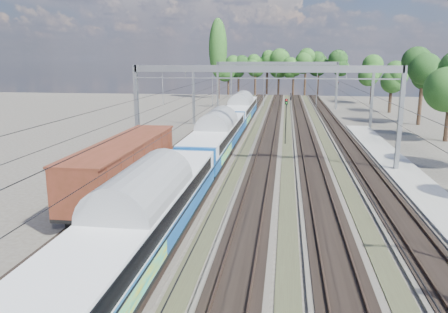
# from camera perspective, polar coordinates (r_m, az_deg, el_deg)

# --- Properties ---
(track_bed) EXTENTS (21.00, 130.00, 0.34)m
(track_bed) POSITION_cam_1_polar(r_m,az_deg,el_deg) (54.01, 5.88, 2.51)
(track_bed) COLOR #47423A
(track_bed) RESTS_ON ground
(platform) EXTENTS (3.00, 70.00, 0.30)m
(platform) POSITION_cam_1_polar(r_m,az_deg,el_deg) (31.34, 26.54, -6.16)
(platform) COLOR gray
(platform) RESTS_ON ground
(catenary) EXTENTS (25.65, 130.00, 9.00)m
(catenary) POSITION_cam_1_polar(r_m,az_deg,el_deg) (60.94, 6.62, 9.61)
(catenary) COLOR gray
(catenary) RESTS_ON ground
(tree_belt) EXTENTS (39.20, 101.91, 12.24)m
(tree_belt) POSITION_cam_1_polar(r_m,az_deg,el_deg) (104.32, 10.34, 11.49)
(tree_belt) COLOR black
(tree_belt) RESTS_ON ground
(poplar) EXTENTS (4.40, 4.40, 19.04)m
(poplar) POSITION_cam_1_polar(r_m,az_deg,el_deg) (107.44, -0.79, 13.89)
(poplar) COLOR black
(poplar) RESTS_ON ground
(emu_train) EXTENTS (3.19, 67.44, 4.67)m
(emu_train) POSITION_cam_1_polar(r_m,az_deg,el_deg) (41.55, -0.96, 3.23)
(emu_train) COLOR black
(emu_train) RESTS_ON ground
(freight_boxcar) EXTENTS (3.11, 14.99, 3.87)m
(freight_boxcar) POSITION_cam_1_polar(r_m,az_deg,el_deg) (30.93, -12.86, -1.10)
(freight_boxcar) COLOR black
(freight_boxcar) RESTS_ON ground
(worker) EXTENTS (0.49, 0.71, 1.86)m
(worker) POSITION_cam_1_polar(r_m,az_deg,el_deg) (102.35, 8.73, 7.67)
(worker) COLOR black
(worker) RESTS_ON ground
(signal_near) EXTENTS (0.36, 0.33, 5.18)m
(signal_near) POSITION_cam_1_polar(r_m,az_deg,el_deg) (49.83, 8.10, 5.30)
(signal_near) COLOR black
(signal_near) RESTS_ON ground
(signal_far) EXTENTS (0.34, 0.31, 5.03)m
(signal_far) POSITION_cam_1_polar(r_m,az_deg,el_deg) (91.83, 14.58, 8.27)
(signal_far) COLOR black
(signal_far) RESTS_ON ground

